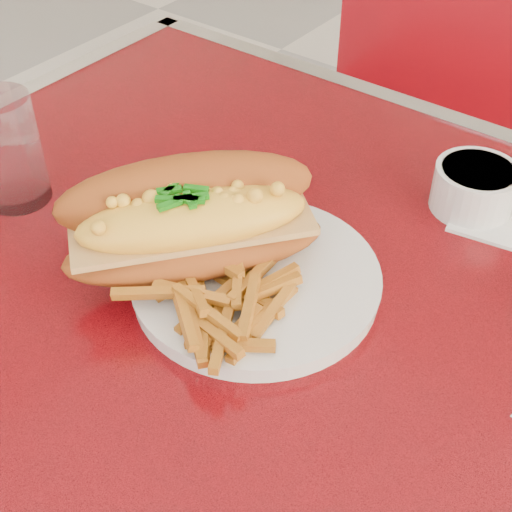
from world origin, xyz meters
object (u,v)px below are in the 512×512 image
Objects in this scene: mac_hoagie at (191,219)px; water_tumbler at (8,150)px; diner_table at (343,433)px; fork at (292,301)px; gravy_ramekin at (475,187)px; dinner_plate at (256,280)px; sauce_cup_left at (238,215)px.

water_tumbler is at bearing 135.49° from mac_hoagie.
diner_table is at bearing -41.70° from mac_hoagie.
gravy_ramekin reaches higher than fork.
mac_hoagie is at bearing -164.91° from dinner_plate.
mac_hoagie is 2.17× the size of water_tumbler.
water_tumbler reaches higher than gravy_ramekin.
diner_table is at bearing 5.75° from dinner_plate.
dinner_plate is at bearing -35.90° from mac_hoagie.
gravy_ramekin is 0.51m from water_tumbler.
gravy_ramekin is at bearing 5.18° from mac_hoagie.
diner_table is 15.97× the size of sauce_cup_left.
sauce_cup_left is 0.62× the size of water_tumbler.
sauce_cup_left is at bearing -134.80° from gravy_ramekin.
dinner_plate is 0.05m from fork.
dinner_plate is at bearing -41.25° from sauce_cup_left.
diner_table is at bearing -15.91° from sauce_cup_left.
dinner_plate is 3.40× the size of sauce_cup_left.
gravy_ramekin is 1.29× the size of sauce_cup_left.
mac_hoagie reaches higher than water_tumbler.
gravy_ramekin is at bearing 65.41° from dinner_plate.
dinner_plate is 0.09m from sauce_cup_left.
dinner_plate is 2.09× the size of water_tumbler.
gravy_ramekin is (0.06, 0.26, 0.01)m from fork.
mac_hoagie is (-0.17, -0.03, 0.23)m from diner_table.
water_tumbler is (-0.41, -0.29, 0.04)m from gravy_ramekin.
mac_hoagie is 0.32m from gravy_ramekin.
gravy_ramekin is (0.11, 0.25, 0.02)m from dinner_plate.
water_tumbler reaches higher than fork.
fork is at bearing -104.00° from gravy_ramekin.
dinner_plate is 2.64× the size of gravy_ramekin.
mac_hoagie reaches higher than gravy_ramekin.
water_tumbler is at bearing -155.34° from sauce_cup_left.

